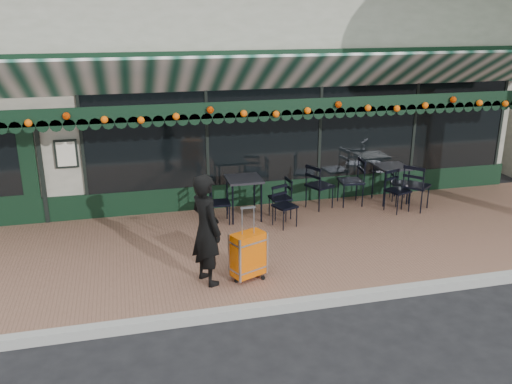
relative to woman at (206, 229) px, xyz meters
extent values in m
plane|color=black|center=(1.54, -0.79, -1.00)|extent=(80.00, 80.00, 0.00)
cube|color=brown|center=(1.54, 1.21, -0.93)|extent=(18.00, 4.00, 0.15)
cube|color=#9E9E99|center=(1.54, -0.87, -0.93)|extent=(18.00, 0.16, 0.15)
cube|color=gray|center=(1.54, 7.21, 1.25)|extent=(12.00, 8.00, 4.50)
cube|color=black|center=(2.74, 3.19, 0.65)|extent=(9.20, 0.04, 2.00)
cube|color=black|center=(-3.26, 3.19, 0.25)|extent=(1.10, 0.07, 2.20)
cube|color=silver|center=(-2.16, 3.15, 0.50)|extent=(0.42, 0.04, 0.55)
cube|color=black|center=(1.54, 1.73, 1.46)|extent=(12.00, 0.03, 0.28)
cylinder|color=#FF5408|center=(1.54, 1.67, 1.44)|extent=(11.60, 0.12, 0.12)
imported|color=black|center=(0.00, 0.00, 0.00)|extent=(0.62, 0.73, 1.71)
cube|color=#DB5806|center=(0.62, -0.05, -0.45)|extent=(0.58, 0.46, 0.68)
cube|color=black|center=(0.62, -0.05, -0.82)|extent=(0.58, 0.46, 0.07)
cube|color=silver|center=(0.62, -0.05, 0.10)|extent=(0.22, 0.12, 0.42)
cube|color=black|center=(4.40, 2.68, -0.07)|extent=(0.65, 0.65, 0.04)
cylinder|color=black|center=(4.13, 2.41, -0.47)|extent=(0.03, 0.03, 0.76)
cylinder|color=black|center=(4.67, 2.41, -0.47)|extent=(0.03, 0.03, 0.76)
cylinder|color=black|center=(4.13, 2.95, -0.47)|extent=(0.03, 0.03, 0.76)
cylinder|color=black|center=(4.67, 2.95, -0.47)|extent=(0.03, 0.03, 0.76)
cube|color=black|center=(1.13, 2.46, -0.04)|extent=(0.68, 0.68, 0.05)
cylinder|color=black|center=(0.84, 2.18, -0.46)|extent=(0.03, 0.03, 0.79)
cylinder|color=black|center=(1.41, 2.18, -0.46)|extent=(0.03, 0.03, 0.79)
cylinder|color=black|center=(0.84, 2.75, -0.46)|extent=(0.03, 0.03, 0.79)
cylinder|color=black|center=(1.41, 2.75, -0.46)|extent=(0.03, 0.03, 0.79)
camera|label=1|loc=(-1.07, -7.37, 3.06)|focal=38.00mm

